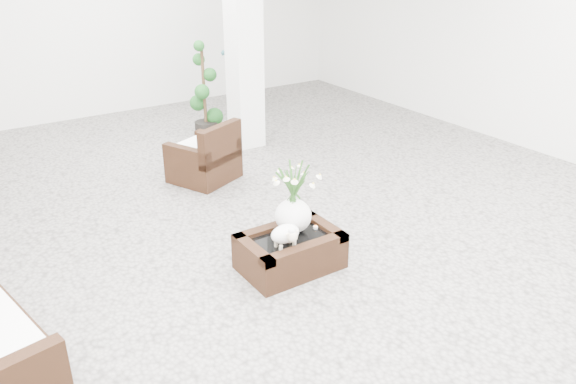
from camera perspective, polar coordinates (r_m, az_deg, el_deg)
ground at (r=5.75m, az=-0.55°, el=-5.29°), size 11.00×11.00×0.00m
column at (r=8.09m, az=-4.48°, el=16.52°), size 0.40×0.40×3.50m
coffee_table at (r=5.31m, az=0.21°, el=-6.07°), size 0.90×0.60×0.31m
sheep_figurine at (r=5.05m, az=-0.29°, el=-4.37°), size 0.28×0.23×0.21m
planter_narcissus at (r=5.17m, az=0.52°, el=0.04°), size 0.44×0.44×0.80m
tealight at (r=5.39m, az=2.75°, el=-3.50°), size 0.04×0.04×0.03m
armchair at (r=7.20m, az=-8.45°, el=4.06°), size 0.93×0.91×0.76m
topiary at (r=8.73m, az=-8.35°, el=9.97°), size 0.38×0.38×1.42m
shopper at (r=9.71m, az=-5.30°, el=13.01°), size 0.68×0.81×1.90m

